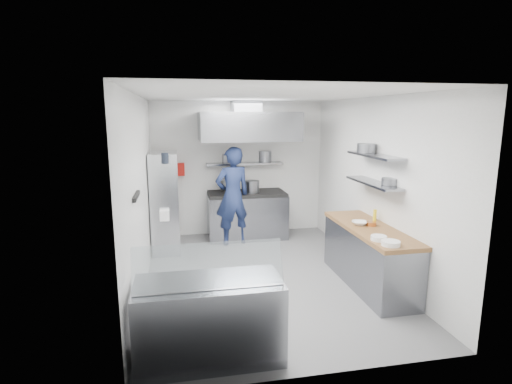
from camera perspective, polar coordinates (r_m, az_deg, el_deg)
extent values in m
plane|color=#5A5A5C|center=(6.48, 1.04, -11.93)|extent=(5.00, 5.00, 0.00)
plane|color=silver|center=(5.97, 1.13, 13.65)|extent=(5.00, 5.00, 0.00)
cube|color=white|center=(8.50, -2.46, 3.38)|extent=(3.60, 2.80, 0.02)
cube|color=white|center=(3.73, 9.21, -6.63)|extent=(3.60, 2.80, 0.02)
cube|color=white|center=(5.96, -16.08, -0.29)|extent=(2.80, 5.00, 0.02)
cube|color=white|center=(6.68, 16.37, 0.87)|extent=(2.80, 5.00, 0.02)
cube|color=gray|center=(8.31, -1.31, -3.46)|extent=(1.60, 0.80, 0.90)
cube|color=black|center=(8.20, -1.32, -0.22)|extent=(1.57, 0.78, 0.06)
cylinder|color=slate|center=(8.51, -4.22, 1.05)|extent=(0.28, 0.28, 0.20)
cylinder|color=slate|center=(8.16, -0.59, 0.80)|extent=(0.30, 0.30, 0.24)
cube|color=gray|center=(8.34, -1.62, 4.08)|extent=(1.60, 0.30, 0.04)
cylinder|color=slate|center=(8.52, -4.23, 4.94)|extent=(0.26, 0.26, 0.18)
cylinder|color=slate|center=(8.65, 1.20, 5.19)|extent=(0.32, 0.32, 0.22)
cube|color=gray|center=(7.88, -1.15, 9.36)|extent=(1.90, 1.15, 0.55)
cube|color=slate|center=(8.10, -1.44, 12.09)|extent=(0.55, 0.55, 0.24)
cube|color=#B7140E|center=(8.35, -10.92, 3.19)|extent=(0.22, 0.10, 0.26)
imported|color=#18244A|center=(7.79, -3.36, -0.59)|extent=(0.79, 0.62, 1.93)
cube|color=silver|center=(7.60, -12.87, -1.42)|extent=(0.50, 0.90, 1.85)
cube|color=white|center=(7.16, -12.93, -3.21)|extent=(0.16, 0.20, 0.18)
cube|color=yellow|center=(7.32, -13.04, 1.09)|extent=(0.14, 0.18, 0.16)
cylinder|color=black|center=(6.92, -12.89, 4.72)|extent=(0.12, 0.12, 0.18)
cube|color=black|center=(5.05, -16.73, -0.56)|extent=(0.04, 0.55, 0.05)
cube|color=gray|center=(6.27, 15.78, -9.04)|extent=(0.62, 2.00, 0.84)
cube|color=brown|center=(6.13, 15.99, -5.08)|extent=(0.65, 2.04, 0.06)
cylinder|color=white|center=(5.34, 18.68, -6.94)|extent=(0.24, 0.24, 0.06)
cylinder|color=white|center=(5.51, 17.13, -6.30)|extent=(0.21, 0.21, 0.06)
cylinder|color=#C97638|center=(6.18, 16.15, -4.37)|extent=(0.15, 0.15, 0.06)
cylinder|color=yellow|center=(6.46, 16.62, -3.20)|extent=(0.05, 0.05, 0.18)
imported|color=white|center=(6.19, 14.54, -4.31)|extent=(0.29, 0.29, 0.05)
cube|color=gray|center=(6.33, 16.36, 1.24)|extent=(0.30, 1.30, 0.04)
cube|color=gray|center=(6.27, 16.57, 5.03)|extent=(0.30, 1.30, 0.04)
cylinder|color=slate|center=(6.10, 18.53, 1.43)|extent=(0.23, 0.23, 0.10)
cylinder|color=slate|center=(6.51, 15.45, 6.08)|extent=(0.28, 0.28, 0.14)
cube|color=gray|center=(4.37, -6.66, -17.71)|extent=(1.50, 0.70, 0.85)
cube|color=silver|center=(3.99, -6.74, -10.39)|extent=(1.47, 0.19, 0.42)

